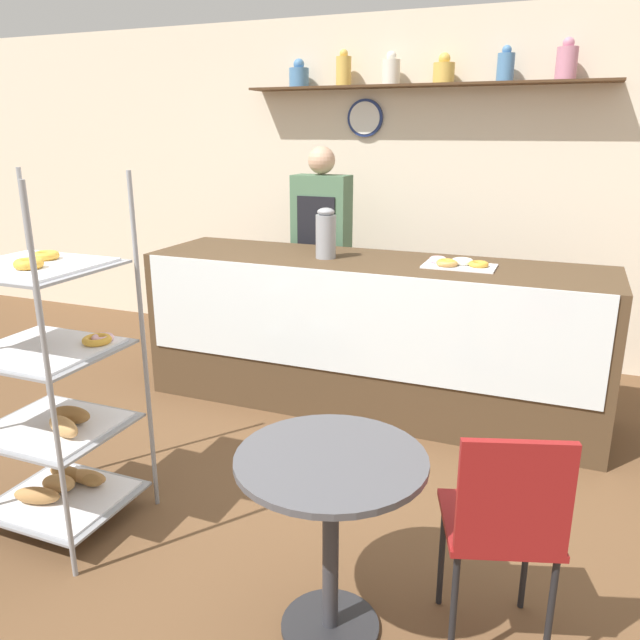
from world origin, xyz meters
TOP-DOWN VIEW (x-y plane):
  - ground_plane at (0.00, 0.00)m, footprint 14.00×14.00m
  - back_wall at (-0.00, 2.68)m, footprint 10.00×0.30m
  - display_counter at (0.00, 1.39)m, footprint 3.02×0.79m
  - pastry_rack at (-0.94, -0.46)m, footprint 0.66×0.60m
  - person_worker at (-0.61, 2.03)m, footprint 0.43×0.23m
  - cafe_table at (0.49, -0.62)m, footprint 0.68×0.68m
  - cafe_chair at (1.08, -0.52)m, footprint 0.48×0.48m
  - coffee_carafe at (-0.30, 1.34)m, footprint 0.13×0.13m
  - donut_tray_counter at (0.54, 1.38)m, footprint 0.44×0.25m

SIDE VIEW (x-z plane):
  - ground_plane at x=0.00m, z-range 0.00..0.00m
  - display_counter at x=0.00m, z-range 0.00..1.01m
  - cafe_table at x=0.49m, z-range 0.18..0.91m
  - cafe_chair at x=1.08m, z-range 0.11..1.02m
  - pastry_rack at x=-0.94m, z-range -0.19..1.47m
  - person_worker at x=-0.61m, z-range 0.08..1.79m
  - donut_tray_counter at x=0.54m, z-range 1.01..1.06m
  - coffee_carafe at x=-0.30m, z-range 1.01..1.34m
  - back_wall at x=0.00m, z-range 0.02..2.72m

